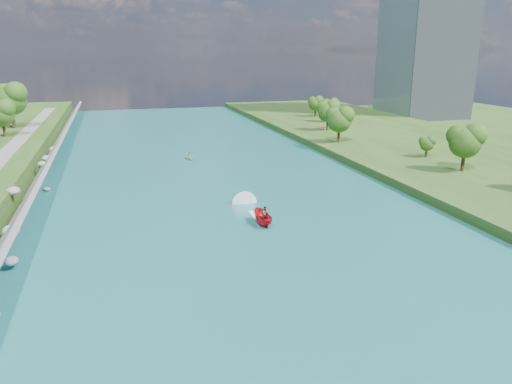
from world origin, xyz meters
name	(u,v)px	position (x,y,z in m)	size (l,w,h in m)	color
ground	(259,252)	(0.00, 0.00, 0.00)	(260.00, 260.00, 0.00)	#2D5119
river_water	(220,200)	(0.00, 20.00, 0.05)	(55.00, 240.00, 0.10)	#1C6A6A
berm_east	(504,173)	(49.50, 20.00, 0.75)	(44.00, 240.00, 1.50)	#2D5119
riprap_bank	(24,205)	(-25.85, 18.91, 1.79)	(4.15, 236.00, 4.44)	slate
office_tower	(428,20)	(82.50, 95.00, 30.00)	(22.00, 22.00, 60.00)	gray
motorboat	(260,215)	(2.87, 9.43, 0.88)	(3.60, 19.10, 2.10)	red
raft	(190,158)	(-0.10, 48.62, 0.44)	(2.55, 3.02, 1.56)	#94959C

